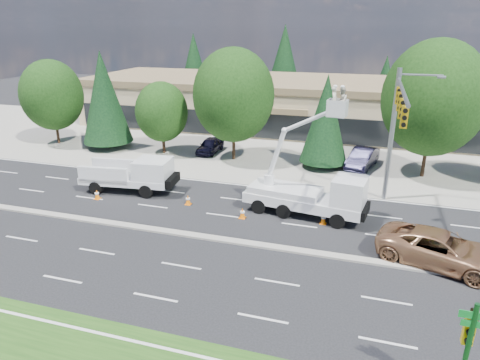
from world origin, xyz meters
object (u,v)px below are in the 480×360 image
(street_sign_pole, at_px, (467,345))
(utility_pickup, at_px, (133,178))
(signal_mast, at_px, (396,120))
(minivan, at_px, (441,249))
(bucket_truck, at_px, (313,190))

(street_sign_pole, bearing_deg, utility_pickup, 145.01)
(signal_mast, bearing_deg, utility_pickup, -174.44)
(minivan, bearing_deg, street_sign_pole, -166.32)
(signal_mast, distance_m, street_sign_pole, 15.99)
(signal_mast, distance_m, minivan, 8.48)
(street_sign_pole, xyz_separation_m, bucket_truck, (-6.45, 13.22, -0.67))
(utility_pickup, bearing_deg, street_sign_pole, -41.79)
(signal_mast, height_order, bucket_truck, signal_mast)
(street_sign_pole, bearing_deg, signal_mast, 97.27)
(street_sign_pole, bearing_deg, minivan, 86.24)
(signal_mast, xyz_separation_m, bucket_truck, (-4.48, -2.23, -4.28))
(bucket_truck, bearing_deg, utility_pickup, -174.25)
(utility_pickup, bearing_deg, signal_mast, -1.24)
(minivan, bearing_deg, utility_pickup, 94.95)
(signal_mast, xyz_separation_m, street_sign_pole, (1.97, -15.45, -3.61))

